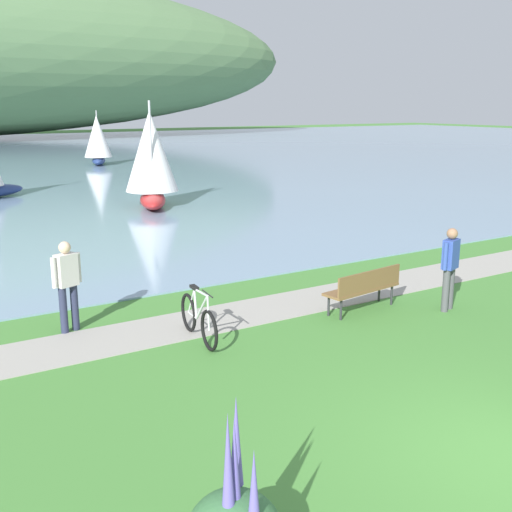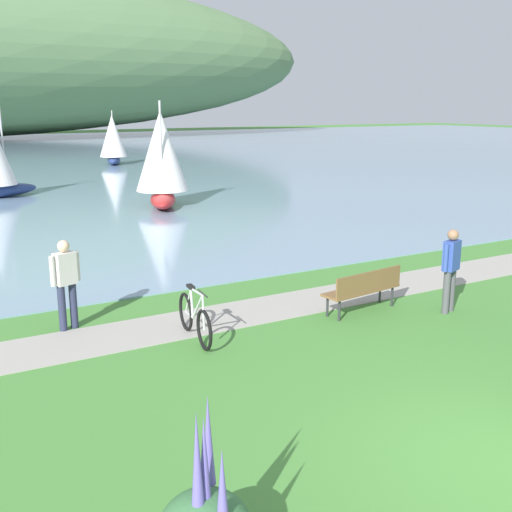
{
  "view_description": "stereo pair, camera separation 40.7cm",
  "coord_description": "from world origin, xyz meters",
  "px_view_note": "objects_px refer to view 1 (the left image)",
  "views": [
    {
      "loc": [
        -6.18,
        -3.96,
        4.11
      ],
      "look_at": [
        0.55,
        6.93,
        1.0
      ],
      "focal_mm": 43.99,
      "sensor_mm": 36.0,
      "label": 1
    },
    {
      "loc": [
        -5.84,
        -4.17,
        4.11
      ],
      "look_at": [
        0.55,
        6.93,
        1.0
      ],
      "focal_mm": 43.99,
      "sensor_mm": 36.0,
      "label": 2
    }
  ],
  "objects_px": {
    "person_on_the_grass": "(450,264)",
    "sailboat_mid_bay": "(151,157)",
    "person_at_shoreline": "(67,281)",
    "sailboat_toward_hillside": "(97,140)",
    "park_bench_near_camera": "(364,286)",
    "bicycle_leaning_near_bench": "(199,319)"
  },
  "relations": [
    {
      "from": "park_bench_near_camera",
      "to": "sailboat_mid_bay",
      "type": "height_order",
      "value": "sailboat_mid_bay"
    },
    {
      "from": "park_bench_near_camera",
      "to": "person_at_shoreline",
      "type": "height_order",
      "value": "person_at_shoreline"
    },
    {
      "from": "park_bench_near_camera",
      "to": "sailboat_toward_hillside",
      "type": "bearing_deg",
      "value": 80.93
    },
    {
      "from": "sailboat_toward_hillside",
      "to": "person_on_the_grass",
      "type": "bearing_deg",
      "value": -96.39
    },
    {
      "from": "person_at_shoreline",
      "to": "sailboat_toward_hillside",
      "type": "relative_size",
      "value": 0.47
    },
    {
      "from": "person_at_shoreline",
      "to": "sailboat_toward_hillside",
      "type": "xyz_separation_m",
      "value": [
        10.75,
        31.37,
        0.78
      ]
    },
    {
      "from": "bicycle_leaning_near_bench",
      "to": "sailboat_mid_bay",
      "type": "bearing_deg",
      "value": 70.43
    },
    {
      "from": "park_bench_near_camera",
      "to": "sailboat_mid_bay",
      "type": "xyz_separation_m",
      "value": [
        1.51,
        14.66,
        1.5
      ]
    },
    {
      "from": "person_on_the_grass",
      "to": "bicycle_leaning_near_bench",
      "type": "bearing_deg",
      "value": 167.26
    },
    {
      "from": "sailboat_mid_bay",
      "to": "person_on_the_grass",
      "type": "bearing_deg",
      "value": -90.04
    },
    {
      "from": "park_bench_near_camera",
      "to": "person_at_shoreline",
      "type": "xyz_separation_m",
      "value": [
        -5.42,
        1.97,
        0.46
      ]
    },
    {
      "from": "person_on_the_grass",
      "to": "sailboat_toward_hillside",
      "type": "distance_m",
      "value": 34.41
    },
    {
      "from": "bicycle_leaning_near_bench",
      "to": "person_on_the_grass",
      "type": "height_order",
      "value": "person_on_the_grass"
    },
    {
      "from": "person_on_the_grass",
      "to": "sailboat_mid_bay",
      "type": "bearing_deg",
      "value": 89.96
    },
    {
      "from": "person_on_the_grass",
      "to": "park_bench_near_camera",
      "type": "bearing_deg",
      "value": 150.48
    },
    {
      "from": "person_at_shoreline",
      "to": "sailboat_mid_bay",
      "type": "height_order",
      "value": "sailboat_mid_bay"
    },
    {
      "from": "park_bench_near_camera",
      "to": "bicycle_leaning_near_bench",
      "type": "relative_size",
      "value": 1.05
    },
    {
      "from": "person_on_the_grass",
      "to": "sailboat_mid_bay",
      "type": "relative_size",
      "value": 0.41
    },
    {
      "from": "person_at_shoreline",
      "to": "person_on_the_grass",
      "type": "height_order",
      "value": "same"
    },
    {
      "from": "bicycle_leaning_near_bench",
      "to": "sailboat_toward_hillside",
      "type": "xyz_separation_m",
      "value": [
        8.92,
        33.04,
        1.36
      ]
    },
    {
      "from": "park_bench_near_camera",
      "to": "sailboat_mid_bay",
      "type": "distance_m",
      "value": 14.81
    },
    {
      "from": "person_at_shoreline",
      "to": "sailboat_mid_bay",
      "type": "bearing_deg",
      "value": 61.37
    }
  ]
}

